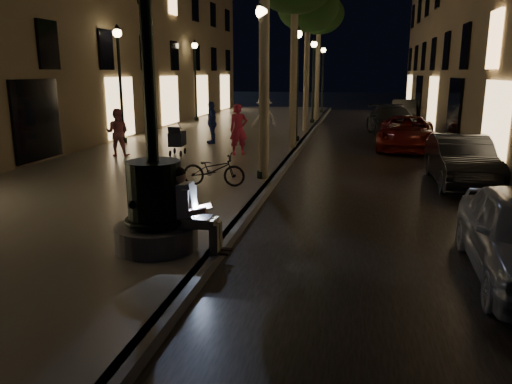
% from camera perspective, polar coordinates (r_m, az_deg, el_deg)
% --- Properties ---
extents(ground, '(120.00, 120.00, 0.00)m').
position_cam_1_polar(ground, '(20.93, 5.05, 4.94)').
color(ground, black).
rests_on(ground, ground).
extents(cobble_lane, '(6.00, 45.00, 0.02)m').
position_cam_1_polar(cobble_lane, '(20.82, 13.31, 4.61)').
color(cobble_lane, black).
rests_on(cobble_lane, ground).
extents(promenade, '(8.00, 45.00, 0.20)m').
position_cam_1_polar(promenade, '(21.71, -5.54, 5.51)').
color(promenade, slate).
rests_on(promenade, ground).
extents(curb_strip, '(0.25, 45.00, 0.20)m').
position_cam_1_polar(curb_strip, '(20.92, 5.06, 5.21)').
color(curb_strip, '#59595B').
rests_on(curb_strip, ground).
extents(fountain_lamppost, '(1.40, 1.40, 5.21)m').
position_cam_1_polar(fountain_lamppost, '(8.46, -11.55, 0.23)').
color(fountain_lamppost, '#59595B').
rests_on(fountain_lamppost, promenade).
extents(seated_man_laptop, '(1.05, 0.36, 1.42)m').
position_cam_1_polar(seated_man_laptop, '(8.31, -7.55, -1.78)').
color(seated_man_laptop, gray).
rests_on(seated_man_laptop, promenade).
extents(tree_third, '(3.00, 3.00, 7.20)m').
position_cam_1_polar(tree_third, '(25.88, 5.96, 20.19)').
color(tree_third, '#6B604C').
rests_on(tree_third, promenade).
extents(tree_far, '(3.00, 3.00, 7.50)m').
position_cam_1_polar(tree_far, '(31.84, 7.22, 19.43)').
color(tree_far, '#6B604C').
rests_on(tree_far, promenade).
extents(lamp_curb_a, '(0.36, 0.36, 4.81)m').
position_cam_1_polar(lamp_curb_a, '(13.81, 0.73, 14.04)').
color(lamp_curb_a, black).
rests_on(lamp_curb_a, promenade).
extents(lamp_curb_b, '(0.36, 0.36, 4.81)m').
position_cam_1_polar(lamp_curb_b, '(21.72, 4.72, 13.82)').
color(lamp_curb_b, black).
rests_on(lamp_curb_b, promenade).
extents(lamp_curb_c, '(0.36, 0.36, 4.81)m').
position_cam_1_polar(lamp_curb_c, '(29.68, 6.58, 13.70)').
color(lamp_curb_c, black).
rests_on(lamp_curb_c, promenade).
extents(lamp_curb_d, '(0.36, 0.36, 4.81)m').
position_cam_1_polar(lamp_curb_d, '(37.66, 7.65, 13.63)').
color(lamp_curb_d, black).
rests_on(lamp_curb_d, promenade).
extents(lamp_left_b, '(0.36, 0.36, 4.81)m').
position_cam_1_polar(lamp_left_b, '(21.82, -15.34, 13.40)').
color(lamp_left_b, black).
rests_on(lamp_left_b, promenade).
extents(lamp_left_c, '(0.36, 0.36, 4.81)m').
position_cam_1_polar(lamp_left_c, '(31.11, -6.95, 13.68)').
color(lamp_left_c, black).
rests_on(lamp_left_c, promenade).
extents(stroller, '(0.56, 1.15, 1.16)m').
position_cam_1_polar(stroller, '(18.15, -9.01, 5.99)').
color(stroller, black).
rests_on(stroller, promenade).
extents(car_second, '(1.51, 4.25, 1.40)m').
position_cam_1_polar(car_second, '(15.15, 22.45, 3.32)').
color(car_second, black).
rests_on(car_second, ground).
extents(car_third, '(2.64, 5.05, 1.36)m').
position_cam_1_polar(car_third, '(21.50, 16.81, 6.47)').
color(car_third, maroon).
rests_on(car_third, ground).
extents(car_rear, '(2.57, 5.30, 1.49)m').
position_cam_1_polar(car_rear, '(25.86, 15.30, 7.82)').
color(car_rear, '#2E2F33').
rests_on(car_rear, ground).
extents(car_fifth, '(1.84, 4.36, 1.40)m').
position_cam_1_polar(car_fifth, '(33.52, 16.54, 8.88)').
color(car_fifth, '#969792').
rests_on(car_fifth, ground).
extents(pedestrian_red, '(0.80, 0.71, 1.83)m').
position_cam_1_polar(pedestrian_red, '(18.01, -2.00, 7.16)').
color(pedestrian_red, '#B72443').
rests_on(pedestrian_red, promenade).
extents(pedestrian_pink, '(0.90, 0.75, 1.68)m').
position_cam_1_polar(pedestrian_pink, '(18.39, -15.54, 6.57)').
color(pedestrian_pink, '#C16676').
rests_on(pedestrian_pink, promenade).
extents(pedestrian_white, '(1.36, 1.33, 1.87)m').
position_cam_1_polar(pedestrian_white, '(21.85, 0.93, 8.35)').
color(pedestrian_white, silver).
rests_on(pedestrian_white, promenade).
extents(pedestrian_blue, '(0.88, 1.09, 1.74)m').
position_cam_1_polar(pedestrian_blue, '(21.01, -5.09, 7.91)').
color(pedestrian_blue, navy).
rests_on(pedestrian_blue, promenade).
extents(bicycle, '(1.68, 0.65, 0.87)m').
position_cam_1_polar(bicycle, '(13.10, -4.85, 2.57)').
color(bicycle, black).
rests_on(bicycle, promenade).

